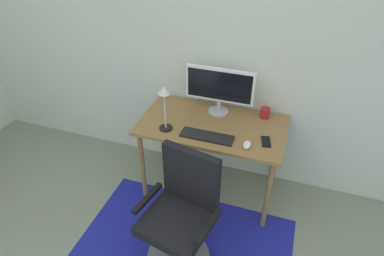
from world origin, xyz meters
name	(u,v)px	position (x,y,z in m)	size (l,w,h in m)	color
wall_back	(210,44)	(0.00, 2.20, 1.30)	(6.00, 0.10, 2.60)	silver
area_rug	(183,249)	(0.14, 1.05, 0.00)	(1.70, 1.17, 0.01)	navy
desk	(212,132)	(0.16, 1.79, 0.68)	(1.24, 0.69, 0.76)	olive
monitor	(220,87)	(0.16, 1.99, 1.02)	(0.60, 0.18, 0.42)	#B2B2B7
keyboard	(207,136)	(0.17, 1.59, 0.77)	(0.43, 0.13, 0.02)	black
computer_mouse	(247,145)	(0.50, 1.57, 0.78)	(0.06, 0.10, 0.03)	white
coffee_cup	(265,113)	(0.56, 2.03, 0.81)	(0.08, 0.08, 0.09)	#A41C24
cell_phone	(266,142)	(0.63, 1.67, 0.77)	(0.07, 0.14, 0.01)	black
desk_lamp	(164,100)	(-0.19, 1.59, 1.04)	(0.11, 0.11, 0.39)	black
office_chair	(181,221)	(0.16, 1.01, 0.41)	(0.59, 0.54, 0.96)	slate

